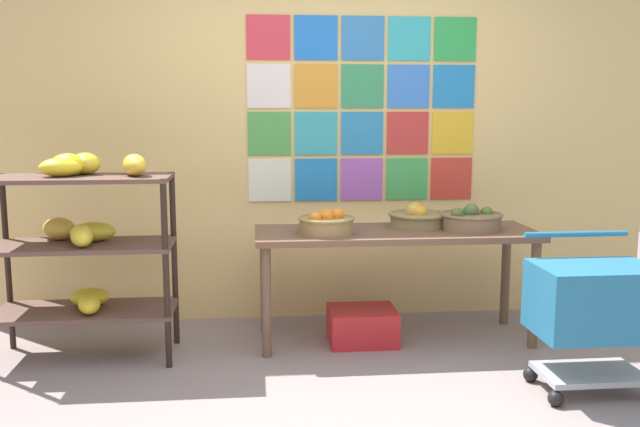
# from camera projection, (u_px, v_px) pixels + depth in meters

# --- Properties ---
(ground) EXTENTS (9.48, 9.48, 0.00)m
(ground) POSITION_uv_depth(u_px,v_px,m) (359.00, 424.00, 3.25)
(ground) COLOR gray
(back_wall_with_art) EXTENTS (4.72, 0.07, 2.68)m
(back_wall_with_art) POSITION_uv_depth(u_px,v_px,m) (323.00, 127.00, 4.79)
(back_wall_with_art) COLOR #ECC574
(back_wall_with_art) RESTS_ON ground
(banana_shelf_unit) EXTENTS (1.04, 0.50, 1.22)m
(banana_shelf_unit) POSITION_uv_depth(u_px,v_px,m) (83.00, 232.00, 4.03)
(banana_shelf_unit) COLOR black
(banana_shelf_unit) RESTS_ON ground
(display_table) EXTENTS (1.77, 0.61, 0.71)m
(display_table) POSITION_uv_depth(u_px,v_px,m) (395.00, 244.00, 4.36)
(display_table) COLOR brown
(display_table) RESTS_ON ground
(fruit_basket_back_right) EXTENTS (0.35, 0.35, 0.16)m
(fruit_basket_back_right) POSITION_uv_depth(u_px,v_px,m) (326.00, 223.00, 4.22)
(fruit_basket_back_right) COLOR #987747
(fruit_basket_back_right) RESTS_ON display_table
(fruit_basket_left) EXTENTS (0.38, 0.38, 0.15)m
(fruit_basket_left) POSITION_uv_depth(u_px,v_px,m) (418.00, 217.00, 4.48)
(fruit_basket_left) COLOR olive
(fruit_basket_left) RESTS_ON display_table
(fruit_basket_right) EXTENTS (0.40, 0.40, 0.17)m
(fruit_basket_right) POSITION_uv_depth(u_px,v_px,m) (471.00, 219.00, 4.37)
(fruit_basket_right) COLOR #866648
(fruit_basket_right) RESTS_ON display_table
(produce_crate_under_table) EXTENTS (0.42, 0.35, 0.22)m
(produce_crate_under_table) POSITION_uv_depth(u_px,v_px,m) (362.00, 325.00, 4.38)
(produce_crate_under_table) COLOR red
(produce_crate_under_table) RESTS_ON ground
(shopping_cart) EXTENTS (0.61, 0.46, 0.81)m
(shopping_cart) POSITION_uv_depth(u_px,v_px,m) (594.00, 305.00, 3.56)
(shopping_cart) COLOR black
(shopping_cart) RESTS_ON ground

